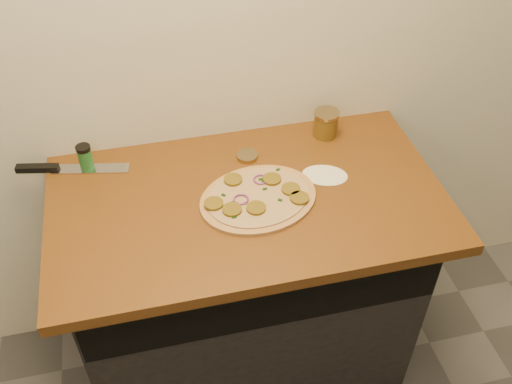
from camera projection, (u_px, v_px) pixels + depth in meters
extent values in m
cube|color=beige|center=(221.00, 8.00, 1.67)|extent=(4.00, 0.02, 2.70)
cube|color=black|center=(247.00, 285.00, 2.07)|extent=(1.10, 0.60, 0.86)
cube|color=brown|center=(247.00, 200.00, 1.75)|extent=(1.20, 0.70, 0.04)
cylinder|color=tan|center=(258.00, 199.00, 1.71)|extent=(0.43, 0.43, 0.01)
cylinder|color=beige|center=(258.00, 197.00, 1.71)|extent=(0.37, 0.37, 0.00)
cylinder|color=brown|center=(232.00, 210.00, 1.66)|extent=(0.06, 0.06, 0.01)
cylinder|color=brown|center=(299.00, 198.00, 1.70)|extent=(0.06, 0.06, 0.01)
cylinder|color=brown|center=(272.00, 179.00, 1.76)|extent=(0.06, 0.06, 0.01)
cylinder|color=brown|center=(214.00, 204.00, 1.68)|extent=(0.06, 0.06, 0.01)
cylinder|color=brown|center=(233.00, 180.00, 1.76)|extent=(0.06, 0.06, 0.01)
cylinder|color=brown|center=(256.00, 208.00, 1.66)|extent=(0.06, 0.06, 0.01)
cylinder|color=brown|center=(291.00, 189.00, 1.72)|extent=(0.06, 0.06, 0.01)
torus|color=#722B6F|center=(241.00, 199.00, 1.69)|extent=(0.05, 0.05, 0.01)
torus|color=#722B6F|center=(261.00, 179.00, 1.76)|extent=(0.05, 0.05, 0.01)
cube|color=black|center=(223.00, 195.00, 1.71)|extent=(0.02, 0.02, 0.00)
cube|color=black|center=(234.00, 202.00, 1.69)|extent=(0.01, 0.01, 0.00)
cube|color=black|center=(280.00, 200.00, 1.69)|extent=(0.02, 0.01, 0.00)
cube|color=black|center=(278.00, 170.00, 1.80)|extent=(0.02, 0.01, 0.00)
cube|color=black|center=(263.00, 182.00, 1.75)|extent=(0.01, 0.02, 0.00)
cube|color=black|center=(232.00, 203.00, 1.68)|extent=(0.01, 0.01, 0.00)
cube|color=black|center=(272.00, 176.00, 1.78)|extent=(0.02, 0.01, 0.00)
cube|color=black|center=(303.00, 198.00, 1.70)|extent=(0.01, 0.01, 0.00)
cube|color=black|center=(265.00, 189.00, 1.73)|extent=(0.01, 0.01, 0.00)
cube|color=black|center=(234.00, 217.00, 1.64)|extent=(0.01, 0.01, 0.00)
cube|color=black|center=(261.00, 179.00, 1.76)|extent=(0.01, 0.01, 0.00)
cube|color=#B7BAC1|center=(91.00, 169.00, 1.82)|extent=(0.25, 0.09, 0.01)
cube|color=black|center=(37.00, 168.00, 1.81)|extent=(0.14, 0.05, 0.02)
cylinder|color=#958256|center=(247.00, 156.00, 1.86)|extent=(0.09, 0.09, 0.01)
cylinder|color=maroon|center=(326.00, 125.00, 1.93)|extent=(0.08, 0.08, 0.08)
cylinder|color=#958256|center=(327.00, 114.00, 1.90)|extent=(0.09, 0.09, 0.01)
cylinder|color=#20662C|center=(86.00, 160.00, 1.80)|extent=(0.04, 0.04, 0.08)
cylinder|color=black|center=(83.00, 148.00, 1.77)|extent=(0.05, 0.05, 0.01)
cylinder|color=silver|center=(325.00, 175.00, 1.80)|extent=(0.19, 0.19, 0.00)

